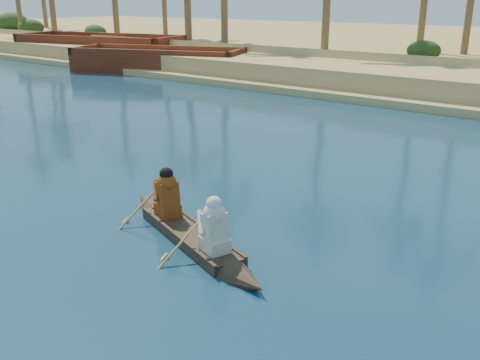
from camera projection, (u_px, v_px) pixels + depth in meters
The scene contains 5 objects.
sandy_embankment at pixel (449, 50), 45.48m from camera, with size 150.00×51.00×1.50m.
shrub_cluster at pixel (370, 56), 33.84m from camera, with size 100.00×6.00×2.40m, color #273D16, non-canonical shape.
canoe at pixel (190, 227), 10.81m from camera, with size 5.25×2.44×1.47m.
barge_left at pixel (100, 49), 43.25m from camera, with size 14.42×7.76×2.29m.
barge_mid at pixel (158, 62), 35.66m from camera, with size 11.86×7.61×1.88m.
Camera 1 is at (14.96, -0.73, 4.68)m, focal length 40.00 mm.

